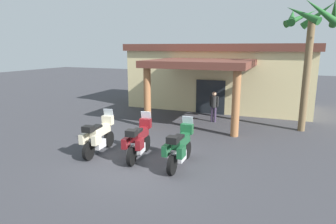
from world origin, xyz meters
TOP-DOWN VIEW (x-y plane):
  - ground_plane at (0.00, 0.00)m, footprint 80.00×80.00m
  - motel_building at (-0.06, 11.32)m, footprint 12.20×10.21m
  - motorcycle_cream at (-2.05, 0.33)m, footprint 0.76×2.21m
  - motorcycle_maroon at (-0.37, 0.50)m, footprint 0.82×2.21m
  - motorcycle_green at (1.31, 0.38)m, footprint 0.72×2.21m
  - pedestrian at (0.74, 6.96)m, footprint 0.53×0.32m
  - palm_tree_near_portico at (5.17, 6.97)m, footprint 2.42×2.67m

SIDE VIEW (x-z plane):
  - ground_plane at x=0.00m, z-range 0.00..0.00m
  - motorcycle_cream at x=-2.05m, z-range -0.11..1.50m
  - motorcycle_maroon at x=-0.37m, z-range -0.11..1.50m
  - motorcycle_green at x=1.31m, z-range -0.11..1.50m
  - pedestrian at x=0.74m, z-range 0.13..1.82m
  - motel_building at x=-0.06m, z-range 0.05..4.32m
  - palm_tree_near_portico at x=5.17m, z-range 1.52..7.77m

